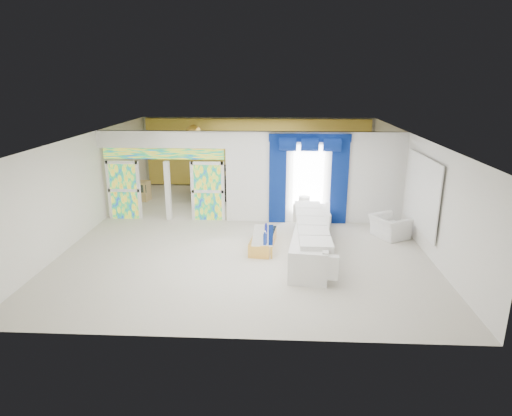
# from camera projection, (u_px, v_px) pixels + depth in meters

# --- Properties ---
(floor) EXTENTS (12.00, 12.00, 0.00)m
(floor) POSITION_uv_depth(u_px,v_px,m) (248.00, 230.00, 13.85)
(floor) COLOR #B7AF9E
(floor) RESTS_ON ground
(dividing_wall) EXTENTS (5.70, 0.18, 3.00)m
(dividing_wall) POSITION_uv_depth(u_px,v_px,m) (316.00, 178.00, 14.27)
(dividing_wall) COLOR white
(dividing_wall) RESTS_ON ground
(dividing_header) EXTENTS (4.30, 0.18, 0.55)m
(dividing_header) POSITION_uv_depth(u_px,v_px,m) (163.00, 139.00, 14.16)
(dividing_header) COLOR white
(dividing_header) RESTS_ON dividing_wall
(stained_panel_left) EXTENTS (0.95, 0.04, 2.00)m
(stained_panel_left) POSITION_uv_depth(u_px,v_px,m) (124.00, 190.00, 14.72)
(stained_panel_left) COLOR #994C3F
(stained_panel_left) RESTS_ON ground
(stained_panel_right) EXTENTS (0.95, 0.04, 2.00)m
(stained_panel_right) POSITION_uv_depth(u_px,v_px,m) (208.00, 191.00, 14.59)
(stained_panel_right) COLOR #994C3F
(stained_panel_right) RESTS_ON ground
(stained_transom) EXTENTS (4.00, 0.05, 0.35)m
(stained_transom) POSITION_uv_depth(u_px,v_px,m) (163.00, 154.00, 14.30)
(stained_transom) COLOR #994C3F
(stained_transom) RESTS_ON dividing_header
(window_pane) EXTENTS (1.00, 0.02, 2.30)m
(window_pane) POSITION_uv_depth(u_px,v_px,m) (308.00, 180.00, 14.20)
(window_pane) COLOR white
(window_pane) RESTS_ON dividing_wall
(blue_drape_left) EXTENTS (0.55, 0.10, 2.80)m
(blue_drape_left) POSITION_uv_depth(u_px,v_px,m) (278.00, 181.00, 14.23)
(blue_drape_left) COLOR #030C47
(blue_drape_left) RESTS_ON ground
(blue_drape_right) EXTENTS (0.55, 0.10, 2.80)m
(blue_drape_right) POSITION_uv_depth(u_px,v_px,m) (339.00, 182.00, 14.14)
(blue_drape_right) COLOR #030C47
(blue_drape_right) RESTS_ON ground
(blue_pelmet) EXTENTS (2.60, 0.12, 0.25)m
(blue_pelmet) POSITION_uv_depth(u_px,v_px,m) (310.00, 138.00, 13.78)
(blue_pelmet) COLOR #030C47
(blue_pelmet) RESTS_ON dividing_wall
(wall_mirror) EXTENTS (0.04, 2.70, 1.90)m
(wall_mirror) POSITION_uv_depth(u_px,v_px,m) (422.00, 193.00, 12.21)
(wall_mirror) COLOR white
(wall_mirror) RESTS_ON ground
(gold_curtains) EXTENTS (9.70, 0.12, 2.90)m
(gold_curtains) POSITION_uv_depth(u_px,v_px,m) (257.00, 153.00, 19.06)
(gold_curtains) COLOR gold
(gold_curtains) RESTS_ON ground
(white_sofa) EXTENTS (1.41, 4.34, 0.81)m
(white_sofa) POSITION_uv_depth(u_px,v_px,m) (312.00, 239.00, 11.99)
(white_sofa) COLOR silver
(white_sofa) RESTS_ON ground
(coffee_table) EXTENTS (0.76, 1.75, 0.38)m
(coffee_table) POSITION_uv_depth(u_px,v_px,m) (263.00, 241.00, 12.40)
(coffee_table) COLOR gold
(coffee_table) RESTS_ON ground
(console_table) EXTENTS (1.17, 0.45, 0.38)m
(console_table) POSITION_uv_depth(u_px,v_px,m) (313.00, 219.00, 14.29)
(console_table) COLOR white
(console_table) RESTS_ON ground
(table_lamp) EXTENTS (0.36, 0.36, 0.58)m
(table_lamp) POSITION_uv_depth(u_px,v_px,m) (304.00, 205.00, 14.17)
(table_lamp) COLOR silver
(table_lamp) RESTS_ON console_table
(armchair) EXTENTS (1.26, 1.32, 0.66)m
(armchair) POSITION_uv_depth(u_px,v_px,m) (389.00, 227.00, 13.17)
(armchair) COLOR silver
(armchair) RESTS_ON ground
(grand_piano) EXTENTS (2.04, 2.40, 1.05)m
(grand_piano) POSITION_uv_depth(u_px,v_px,m) (215.00, 183.00, 17.75)
(grand_piano) COLOR black
(grand_piano) RESTS_ON ground
(piano_bench) EXTENTS (0.94, 0.55, 0.29)m
(piano_bench) POSITION_uv_depth(u_px,v_px,m) (209.00, 203.00, 16.32)
(piano_bench) COLOR black
(piano_bench) RESTS_ON ground
(tv_console) EXTENTS (0.61, 0.57, 0.77)m
(tv_console) POSITION_uv_depth(u_px,v_px,m) (142.00, 191.00, 17.12)
(tv_console) COLOR tan
(tv_console) RESTS_ON ground
(chandelier) EXTENTS (0.60, 0.60, 0.60)m
(chandelier) POSITION_uv_depth(u_px,v_px,m) (193.00, 133.00, 16.45)
(chandelier) COLOR gold
(chandelier) RESTS_ON ceiling
(decanters) EXTENTS (0.12, 0.98, 0.29)m
(decanters) POSITION_uv_depth(u_px,v_px,m) (265.00, 233.00, 12.22)
(decanters) COLOR #153196
(decanters) RESTS_ON coffee_table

